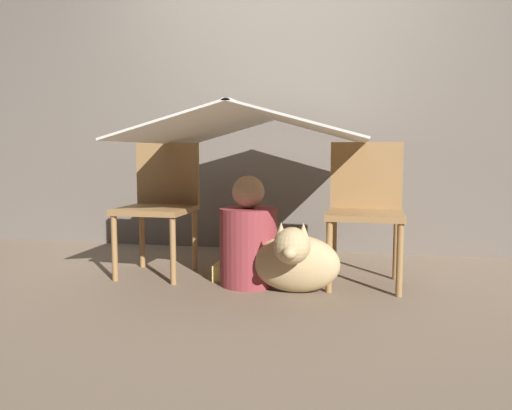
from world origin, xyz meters
name	(u,v)px	position (x,y,z in m)	size (l,w,h in m)	color
ground_plane	(249,288)	(0.00, 0.00, 0.00)	(8.80, 8.80, 0.00)	#7A6651
wall_back	(281,93)	(0.00, 1.21, 1.25)	(7.00, 0.05, 2.50)	#6B6056
chair_left	(160,201)	(-0.65, 0.27, 0.47)	(0.45, 0.45, 0.85)	olive
chair_right	(365,205)	(0.65, 0.27, 0.47)	(0.45, 0.45, 0.85)	olive
sheet_canopy	(256,126)	(0.00, 0.20, 0.94)	(1.30, 1.44, 0.19)	silver
person_front	(248,240)	(-0.03, 0.09, 0.27)	(0.34, 0.34, 0.65)	maroon
dog	(295,260)	(0.27, -0.06, 0.19)	(0.49, 0.43, 0.42)	tan
floor_cushion	(253,269)	(-0.03, 0.26, 0.05)	(0.43, 0.35, 0.10)	#E5CC66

